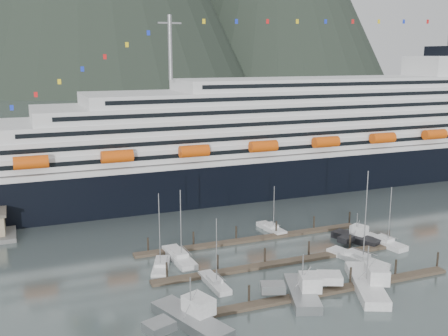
{
  "coord_description": "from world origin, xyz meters",
  "views": [
    {
      "loc": [
        -47.25,
        -74.59,
        36.26
      ],
      "look_at": [
        -8.67,
        22.0,
        14.0
      ],
      "focal_mm": 42.0,
      "sensor_mm": 36.0,
      "label": 1
    }
  ],
  "objects_px": {
    "sailboat_d": "(357,259)",
    "sailboat_b": "(214,283)",
    "trawler_b": "(301,292)",
    "trawler_e": "(356,237)",
    "trawler_a": "(190,319)",
    "sailboat_a": "(161,267)",
    "cruise_ship": "(306,142)",
    "sailboat_e": "(179,258)",
    "trawler_c": "(365,283)",
    "sailboat_h": "(384,243)",
    "sailboat_f": "(271,229)"
  },
  "relations": [
    {
      "from": "trawler_e",
      "to": "sailboat_d",
      "type": "bearing_deg",
      "value": 122.47
    },
    {
      "from": "cruise_ship",
      "to": "trawler_a",
      "type": "xyz_separation_m",
      "value": [
        -57.18,
        -66.57,
        -11.08
      ]
    },
    {
      "from": "sailboat_h",
      "to": "trawler_e",
      "type": "relative_size",
      "value": 1.2
    },
    {
      "from": "trawler_c",
      "to": "trawler_b",
      "type": "bearing_deg",
      "value": 108.68
    },
    {
      "from": "sailboat_d",
      "to": "trawler_b",
      "type": "relative_size",
      "value": 1.4
    },
    {
      "from": "sailboat_d",
      "to": "sailboat_a",
      "type": "bearing_deg",
      "value": 56.6
    },
    {
      "from": "sailboat_a",
      "to": "sailboat_f",
      "type": "height_order",
      "value": "sailboat_a"
    },
    {
      "from": "sailboat_d",
      "to": "trawler_e",
      "type": "distance_m",
      "value": 10.64
    },
    {
      "from": "sailboat_b",
      "to": "sailboat_e",
      "type": "bearing_deg",
      "value": 7.64
    },
    {
      "from": "sailboat_d",
      "to": "sailboat_b",
      "type": "bearing_deg",
      "value": 72.09
    },
    {
      "from": "sailboat_b",
      "to": "trawler_a",
      "type": "distance_m",
      "value": 13.22
    },
    {
      "from": "sailboat_d",
      "to": "trawler_a",
      "type": "xyz_separation_m",
      "value": [
        -35.2,
        -10.57,
        0.5
      ]
    },
    {
      "from": "trawler_b",
      "to": "cruise_ship",
      "type": "bearing_deg",
      "value": -11.32
    },
    {
      "from": "sailboat_a",
      "to": "trawler_e",
      "type": "relative_size",
      "value": 1.39
    },
    {
      "from": "trawler_b",
      "to": "trawler_c",
      "type": "bearing_deg",
      "value": -75.8
    },
    {
      "from": "sailboat_a",
      "to": "sailboat_d",
      "type": "distance_m",
      "value": 35.2
    },
    {
      "from": "cruise_ship",
      "to": "trawler_b",
      "type": "bearing_deg",
      "value": -120.83
    },
    {
      "from": "cruise_ship",
      "to": "trawler_e",
      "type": "relative_size",
      "value": 20.38
    },
    {
      "from": "sailboat_e",
      "to": "trawler_a",
      "type": "bearing_deg",
      "value": 163.72
    },
    {
      "from": "sailboat_d",
      "to": "sailboat_e",
      "type": "height_order",
      "value": "sailboat_d"
    },
    {
      "from": "sailboat_a",
      "to": "cruise_ship",
      "type": "bearing_deg",
      "value": -29.65
    },
    {
      "from": "sailboat_d",
      "to": "trawler_b",
      "type": "xyz_separation_m",
      "value": [
        -16.74,
        -8.86,
        0.51
      ]
    },
    {
      "from": "trawler_a",
      "to": "sailboat_a",
      "type": "bearing_deg",
      "value": -24.01
    },
    {
      "from": "sailboat_a",
      "to": "sailboat_h",
      "type": "relative_size",
      "value": 1.15
    },
    {
      "from": "sailboat_h",
      "to": "trawler_a",
      "type": "height_order",
      "value": "sailboat_h"
    },
    {
      "from": "cruise_ship",
      "to": "sailboat_a",
      "type": "bearing_deg",
      "value": -140.29
    },
    {
      "from": "sailboat_f",
      "to": "trawler_b",
      "type": "height_order",
      "value": "sailboat_f"
    },
    {
      "from": "cruise_ship",
      "to": "trawler_e",
      "type": "distance_m",
      "value": 51.08
    },
    {
      "from": "sailboat_h",
      "to": "trawler_b",
      "type": "relative_size",
      "value": 0.99
    },
    {
      "from": "sailboat_b",
      "to": "sailboat_h",
      "type": "xyz_separation_m",
      "value": [
        37.47,
        4.97,
        0.03
      ]
    },
    {
      "from": "trawler_e",
      "to": "sailboat_h",
      "type": "bearing_deg",
      "value": -156.03
    },
    {
      "from": "cruise_ship",
      "to": "sailboat_b",
      "type": "distance_m",
      "value": 75.51
    },
    {
      "from": "cruise_ship",
      "to": "trawler_a",
      "type": "bearing_deg",
      "value": -130.66
    },
    {
      "from": "cruise_ship",
      "to": "trawler_e",
      "type": "xyz_separation_m",
      "value": [
        -16.01,
        -47.19,
        -11.2
      ]
    },
    {
      "from": "sailboat_a",
      "to": "trawler_e",
      "type": "distance_m",
      "value": 39.84
    },
    {
      "from": "sailboat_d",
      "to": "sailboat_h",
      "type": "distance_m",
      "value": 11.2
    },
    {
      "from": "sailboat_h",
      "to": "trawler_c",
      "type": "height_order",
      "value": "sailboat_h"
    },
    {
      "from": "trawler_b",
      "to": "sailboat_a",
      "type": "bearing_deg",
      "value": 62.33
    },
    {
      "from": "trawler_a",
      "to": "trawler_c",
      "type": "xyz_separation_m",
      "value": [
        29.54,
        0.68,
        0.02
      ]
    },
    {
      "from": "trawler_a",
      "to": "trawler_b",
      "type": "xyz_separation_m",
      "value": [
        18.46,
        1.71,
        0.01
      ]
    },
    {
      "from": "sailboat_f",
      "to": "trawler_a",
      "type": "height_order",
      "value": "sailboat_f"
    },
    {
      "from": "sailboat_d",
      "to": "sailboat_e",
      "type": "bearing_deg",
      "value": 49.58
    },
    {
      "from": "sailboat_f",
      "to": "trawler_a",
      "type": "distance_m",
      "value": 42.57
    },
    {
      "from": "cruise_ship",
      "to": "sailboat_e",
      "type": "xyz_separation_m",
      "value": [
        -51.64,
        -43.48,
        -11.6
      ]
    },
    {
      "from": "sailboat_f",
      "to": "sailboat_h",
      "type": "height_order",
      "value": "sailboat_h"
    },
    {
      "from": "trawler_c",
      "to": "sailboat_d",
      "type": "bearing_deg",
      "value": -5.79
    },
    {
      "from": "sailboat_a",
      "to": "trawler_a",
      "type": "height_order",
      "value": "sailboat_a"
    },
    {
      "from": "sailboat_a",
      "to": "sailboat_e",
      "type": "height_order",
      "value": "sailboat_a"
    },
    {
      "from": "cruise_ship",
      "to": "sailboat_d",
      "type": "xyz_separation_m",
      "value": [
        -21.97,
        -56.0,
        -11.59
      ]
    },
    {
      "from": "sailboat_a",
      "to": "sailboat_b",
      "type": "distance_m",
      "value": 11.37
    }
  ]
}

